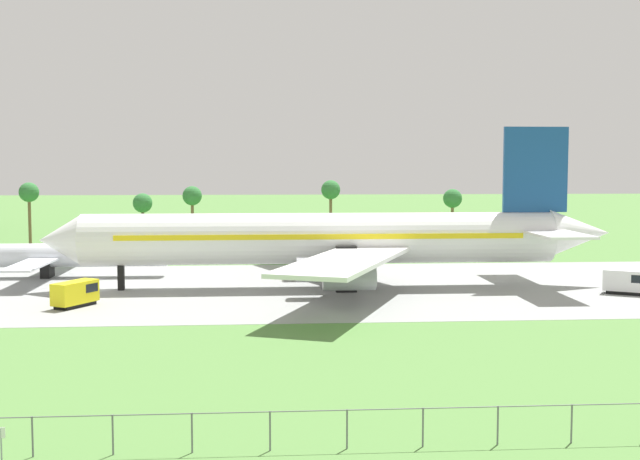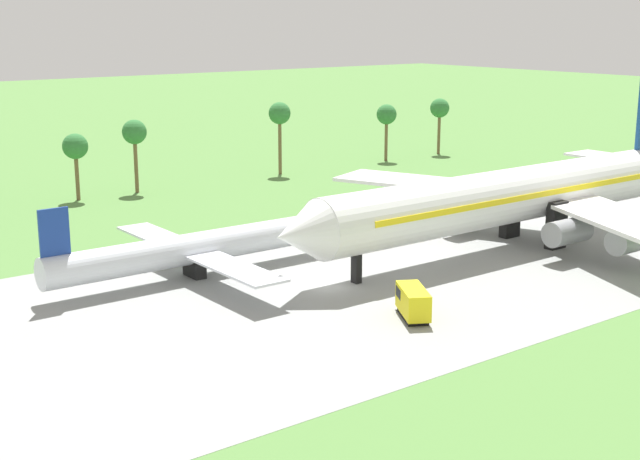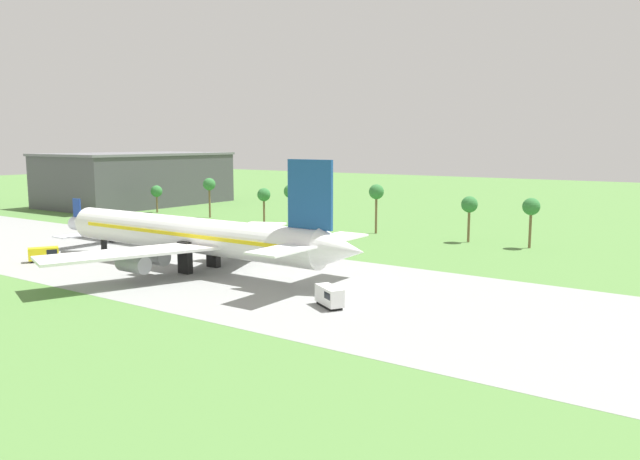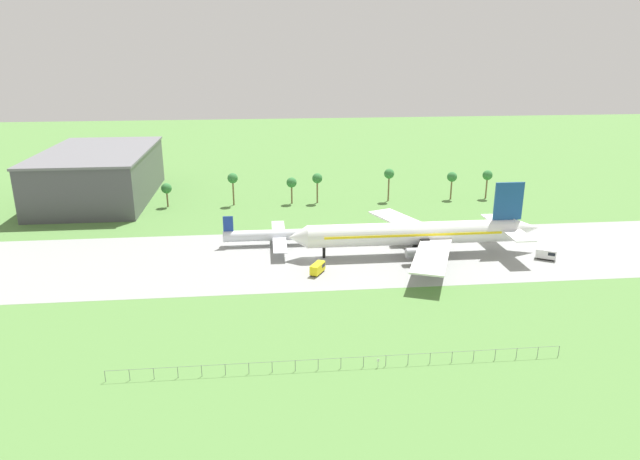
{
  "view_description": "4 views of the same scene",
  "coord_description": "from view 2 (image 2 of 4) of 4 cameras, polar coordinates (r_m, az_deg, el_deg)",
  "views": [
    {
      "loc": [
        19.62,
        -95.46,
        14.78
      ],
      "look_at": [
        26.6,
        -0.42,
        6.99
      ],
      "focal_mm": 45.0,
      "sensor_mm": 36.0,
      "label": 1
    },
    {
      "loc": [
        -50.59,
        -64.5,
        25.4
      ],
      "look_at": [
        -1.4,
        -0.42,
        5.99
      ],
      "focal_mm": 50.0,
      "sensor_mm": 36.0,
      "label": 2
    },
    {
      "loc": [
        106.42,
        -75.01,
        21.9
      ],
      "look_at": [
        54.59,
        -0.42,
        9.02
      ],
      "focal_mm": 35.0,
      "sensor_mm": 36.0,
      "label": 3
    },
    {
      "loc": [
        -12.71,
        -141.55,
        54.06
      ],
      "look_at": [
        2.58,
        5.0,
        6.0
      ],
      "focal_mm": 32.0,
      "sensor_mm": 36.0,
      "label": 4
    }
  ],
  "objects": [
    {
      "name": "ground_plane",
      "position": [
        85.82,
        0.57,
        -3.7
      ],
      "size": [
        600.0,
        600.0,
        0.0
      ],
      "primitive_type": "plane",
      "color": "#517F3D"
    },
    {
      "name": "taxiway_strip",
      "position": [
        85.82,
        0.57,
        -3.7
      ],
      "size": [
        320.0,
        44.0,
        0.02
      ],
      "color": "gray",
      "rests_on": "ground_plane"
    },
    {
      "name": "jet_airliner",
      "position": [
        103.49,
        13.17,
        2.31
      ],
      "size": [
        68.43,
        55.25,
        19.33
      ],
      "color": "white",
      "rests_on": "ground_plane"
    },
    {
      "name": "regional_aircraft",
      "position": [
        89.35,
        -8.14,
        -1.2
      ],
      "size": [
        31.2,
        28.09,
        8.84
      ],
      "color": "silver",
      "rests_on": "ground_plane"
    },
    {
      "name": "catering_van",
      "position": [
        77.44,
        5.95,
        -4.59
      ],
      "size": [
        4.3,
        5.47,
        2.68
      ],
      "color": "black",
      "rests_on": "ground_plane"
    },
    {
      "name": "palm_tree_row",
      "position": [
        136.47,
        -9.24,
        6.17
      ],
      "size": [
        118.61,
        3.6,
        11.86
      ],
      "color": "brown",
      "rests_on": "ground_plane"
    }
  ]
}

